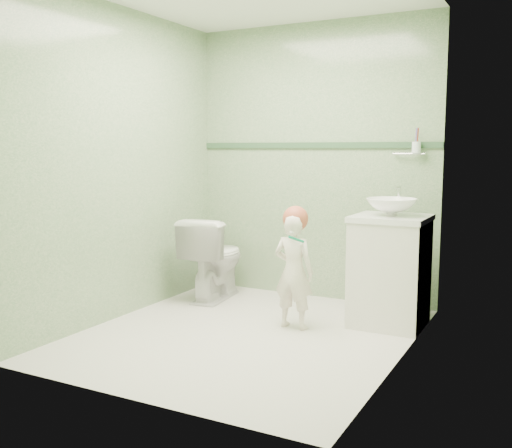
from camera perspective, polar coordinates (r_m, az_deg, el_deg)
The scene contains 12 objects.
ground at distance 4.26m, azimuth -0.95°, elevation -10.69°, with size 2.50×2.50×0.00m, color silver.
room_shell at distance 4.05m, azimuth -0.99°, elevation 5.66°, with size 2.50×2.54×2.40m.
trim_stripe at distance 5.17m, azimuth 5.64°, elevation 7.65°, with size 2.20×0.02×0.05m, color #325436.
vanity at distance 4.49m, azimuth 12.89°, elevation -4.65°, with size 0.52×0.50×0.80m, color white.
counter at distance 4.43m, azimuth 13.04°, elevation 0.55°, with size 0.54×0.52×0.04m, color white.
basin at distance 4.42m, azimuth 13.08°, elevation 1.63°, with size 0.37×0.37×0.13m, color white.
faucet at distance 4.59m, azimuth 13.69°, elevation 2.82°, with size 0.03×0.13×0.18m.
cup_holder at distance 4.86m, azimuth 15.28°, elevation 7.19°, with size 0.26×0.07×0.21m.
toilet at distance 5.18m, azimuth -4.09°, elevation -3.31°, with size 0.41×0.71×0.73m, color white.
toddler at distance 4.31m, azimuth 3.69°, elevation -4.65°, with size 0.31×0.20×0.85m, color silver.
hair_cap at distance 4.27m, azimuth 3.87°, elevation 0.52°, with size 0.19×0.19×0.19m, color #B45438.
teal_toothbrush at distance 4.12m, azimuth 3.89°, elevation -1.42°, with size 0.11×0.13×0.08m.
Camera 1 is at (1.94, -3.56, 1.32)m, focal length 41.04 mm.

